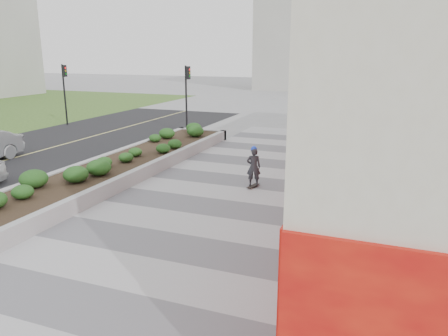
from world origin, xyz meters
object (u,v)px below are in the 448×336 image
Objects in this scene: planter at (115,166)px; traffic_signal_far at (65,85)px; traffic_signal_near at (187,89)px; skateboarder at (254,167)px.

traffic_signal_far reaches higher than planter.
traffic_signal_near reaches higher than planter.
traffic_signal_near is 1.00× the size of traffic_signal_far.
traffic_signal_far is at bearing 162.25° from skateboarder.
traffic_signal_far is (-9.20, -0.50, 0.00)m from traffic_signal_near.
traffic_signal_near is at bearing 138.91° from skateboarder.
skateboarder is (5.84, 0.58, 0.40)m from planter.
planter is 15.00m from traffic_signal_far.
skateboarder is at bearing 5.70° from planter.
traffic_signal_near is (-1.73, 10.50, 2.34)m from planter.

